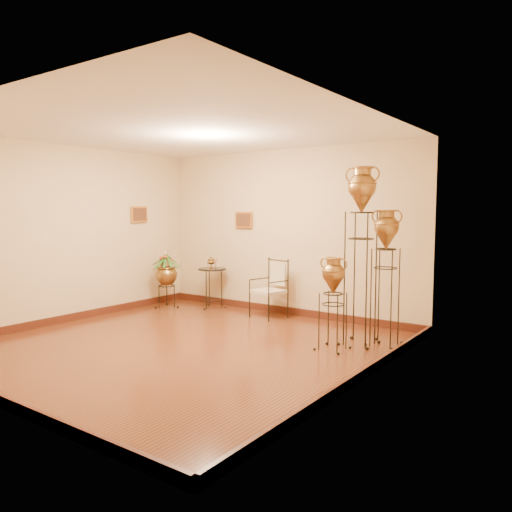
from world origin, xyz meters
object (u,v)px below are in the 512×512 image
Objects in this scene: amphora_tall at (361,254)px; amphora_mid at (385,276)px; armchair at (269,289)px; planter_urn at (166,272)px; side_table at (212,287)px.

amphora_tall is 0.44m from amphora_mid.
amphora_tall reaches higher than armchair.
planter_urn reaches higher than armchair.
planter_urn is 1.25× the size of side_table.
amphora_tall is 1.31× the size of amphora_mid.
planter_urn is 1.20× the size of armchair.
amphora_mid is at bearing -9.68° from side_table.
armchair is at bearing 167.28° from amphora_mid.
armchair is 1.04× the size of side_table.
planter_urn is at bearing -148.88° from side_table.
amphora_mid is 1.58× the size of planter_urn.
amphora_mid is 3.58m from side_table.
amphora_tall is 2.06× the size of planter_urn.
side_table is (-1.31, 0.10, -0.10)m from armchair.
planter_urn is (-4.21, 0.16, -0.27)m from amphora_mid.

